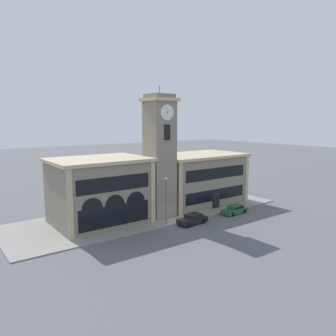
# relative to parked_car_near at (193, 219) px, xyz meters

# --- Properties ---
(ground_plane) EXTENTS (300.00, 300.00, 0.00)m
(ground_plane) POSITION_rel_parked_car_near_xyz_m (-1.67, 1.13, -0.75)
(ground_plane) COLOR #56565B
(sidewalk_kerb) EXTENTS (43.87, 14.08, 0.15)m
(sidewalk_kerb) POSITION_rel_parked_car_near_xyz_m (-1.67, 8.17, -0.68)
(sidewalk_kerb) COLOR gray
(sidewalk_kerb) RESTS_ON ground_plane
(clock_tower) EXTENTS (4.40, 4.40, 19.51)m
(clock_tower) POSITION_rel_parked_car_near_xyz_m (-1.66, 5.70, 8.47)
(clock_tower) COLOR gray
(clock_tower) RESTS_ON ground_plane
(town_hall_left_wing) EXTENTS (13.39, 10.06, 9.29)m
(town_hall_left_wing) POSITION_rel_parked_car_near_xyz_m (-10.16, 8.50, 3.92)
(town_hall_left_wing) COLOR gray
(town_hall_left_wing) RESTS_ON ground_plane
(town_hall_right_wing) EXTENTS (16.48, 10.06, 8.74)m
(town_hall_right_wing) POSITION_rel_parked_car_near_xyz_m (8.38, 8.50, 3.64)
(town_hall_right_wing) COLOR gray
(town_hall_right_wing) RESTS_ON ground_plane
(parked_car_near) EXTENTS (4.57, 2.06, 1.44)m
(parked_car_near) POSITION_rel_parked_car_near_xyz_m (0.00, 0.00, 0.00)
(parked_car_near) COLOR black
(parked_car_near) RESTS_ON ground_plane
(parked_car_mid) EXTENTS (4.73, 1.97, 1.38)m
(parked_car_mid) POSITION_rel_parked_car_near_xyz_m (8.75, 0.00, -0.04)
(parked_car_mid) COLOR #285633
(parked_car_mid) RESTS_ON ground_plane
(street_lamp) EXTENTS (0.36, 0.36, 6.63)m
(street_lamp) POSITION_rel_parked_car_near_xyz_m (-3.30, 1.84, 3.66)
(street_lamp) COLOR #4C4C51
(street_lamp) RESTS_ON sidewalk_kerb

